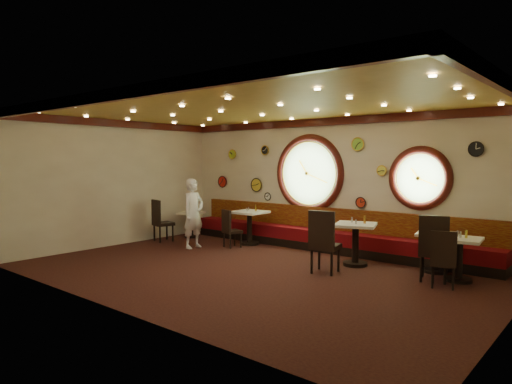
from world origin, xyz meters
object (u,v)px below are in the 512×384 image
object	(u,v)px
condiment_c_bottle	(365,219)
condiment_b_bottle	(256,208)
chair_a	(160,218)
condiment_a_bottle	(196,209)
chair_b	(229,226)
condiment_e_pepper	(460,235)
chair_d	(434,244)
condiment_d_salt	(433,229)
condiment_e_bottle	(466,234)
condiment_b_pepper	(247,209)
table_d	(436,247)
condiment_c_salt	(352,220)
table_b	(249,223)
condiment_a_salt	(192,210)
condiment_d_pepper	(438,231)
table_e	(459,254)
condiment_c_pepper	(356,222)
chair_c	(323,238)
condiment_d_bottle	(445,229)
waiter	(194,213)
condiment_e_salt	(458,234)
condiment_b_salt	(249,209)
condiment_a_pepper	(190,211)
table_a	(191,221)
chair_e	(443,255)
table_c	(355,239)

from	to	relation	value
condiment_c_bottle	condiment_b_bottle	bearing A→B (deg)	173.63
chair_a	condiment_a_bottle	size ratio (longest dim) A/B	4.17
chair_b	condiment_e_pepper	world-z (taller)	chair_b
chair_d	condiment_b_bottle	size ratio (longest dim) A/B	4.55
condiment_d_salt	condiment_e_bottle	bearing A→B (deg)	-32.21
condiment_b_pepper	condiment_c_bottle	size ratio (longest dim) A/B	0.53
chair_d	condiment_a_bottle	world-z (taller)	chair_d
chair_d	condiment_d_salt	world-z (taller)	chair_d
table_d	condiment_c_bottle	size ratio (longest dim) A/B	5.13
condiment_c_salt	table_b	bearing A→B (deg)	174.53
condiment_a_salt	condiment_d_pepper	distance (m)	6.79
table_e	chair_a	size ratio (longest dim) A/B	1.15
condiment_c_pepper	condiment_a_bottle	xyz separation A→B (m)	(-5.14, 0.32, -0.13)
chair_c	condiment_e_bottle	distance (m)	2.53
condiment_a_bottle	condiment_e_bottle	bearing A→B (deg)	-1.11
condiment_d_bottle	chair_a	bearing A→B (deg)	-169.44
chair_d	condiment_d_pepper	world-z (taller)	chair_d
condiment_b_pepper	waiter	world-z (taller)	waiter
table_d	condiment_c_bottle	world-z (taller)	condiment_c_bottle
condiment_d_salt	condiment_d_pepper	bearing A→B (deg)	-40.27
condiment_e_salt	waiter	world-z (taller)	waiter
condiment_c_salt	condiment_d_pepper	xyz separation A→B (m)	(1.65, 0.36, -0.11)
condiment_b_salt	condiment_d_pepper	distance (m)	4.84
condiment_a_bottle	waiter	distance (m)	1.52
condiment_d_salt	condiment_a_pepper	distance (m)	6.64
condiment_c_pepper	condiment_e_bottle	size ratio (longest dim) A/B	0.69
chair_a	condiment_d_bottle	size ratio (longest dim) A/B	4.54
condiment_d_pepper	condiment_e_bottle	distance (m)	0.70
condiment_b_salt	condiment_c_salt	world-z (taller)	condiment_c_salt
condiment_a_salt	condiment_c_pepper	size ratio (longest dim) A/B	1.03
table_a	table_b	world-z (taller)	table_b
chair_c	condiment_c_pepper	size ratio (longest dim) A/B	7.84
condiment_c_pepper	waiter	size ratio (longest dim) A/B	0.06
condiment_c_salt	condiment_e_pepper	world-z (taller)	condiment_c_salt
condiment_a_salt	condiment_b_salt	xyz separation A→B (m)	(1.94, 0.23, 0.16)
chair_e	condiment_a_bottle	distance (m)	7.08
table_d	condiment_a_salt	world-z (taller)	condiment_a_salt
condiment_a_pepper	condiment_e_salt	bearing A→B (deg)	0.01
condiment_a_pepper	condiment_e_salt	world-z (taller)	condiment_e_salt
chair_c	chair_e	bearing A→B (deg)	0.91
table_e	condiment_b_pepper	xyz separation A→B (m)	(-5.28, 0.28, 0.42)
table_b	condiment_a_bottle	size ratio (longest dim) A/B	5.24
chair_b	condiment_e_bottle	world-z (taller)	chair_b
table_c	condiment_b_pepper	distance (m)	3.29
table_c	table_d	bearing A→B (deg)	17.14
condiment_d_pepper	waiter	distance (m)	5.67
condiment_e_salt	condiment_e_pepper	distance (m)	0.11
condiment_c_bottle	condiment_e_pepper	world-z (taller)	condiment_c_bottle
table_a	chair_c	world-z (taller)	chair_c
chair_e	condiment_e_salt	world-z (taller)	chair_e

